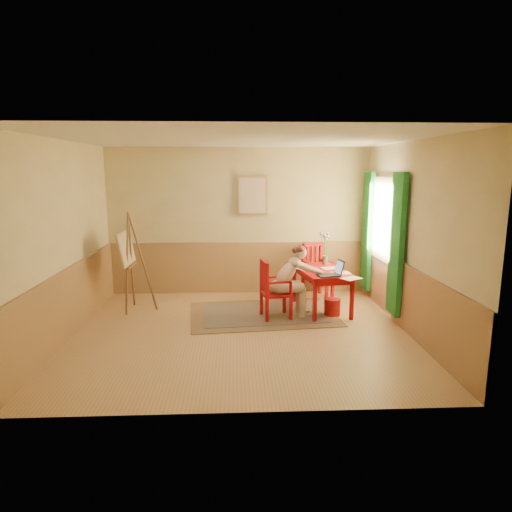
{
  "coord_description": "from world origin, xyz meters",
  "views": [
    {
      "loc": [
        -0.07,
        -6.34,
        2.39
      ],
      "look_at": [
        0.25,
        0.55,
        1.05
      ],
      "focal_mm": 31.39,
      "sensor_mm": 36.0,
      "label": 1
    }
  ],
  "objects_px": {
    "figure": "(291,278)",
    "easel": "(128,252)",
    "chair_left": "(273,290)",
    "laptop": "(332,273)",
    "chair_back": "(316,271)",
    "table": "(322,275)"
  },
  "relations": [
    {
      "from": "table",
      "to": "chair_back",
      "type": "height_order",
      "value": "chair_back"
    },
    {
      "from": "figure",
      "to": "table",
      "type": "bearing_deg",
      "value": 30.53
    },
    {
      "from": "table",
      "to": "chair_back",
      "type": "distance_m",
      "value": 0.88
    },
    {
      "from": "table",
      "to": "laptop",
      "type": "height_order",
      "value": "laptop"
    },
    {
      "from": "figure",
      "to": "laptop",
      "type": "height_order",
      "value": "figure"
    },
    {
      "from": "chair_back",
      "to": "easel",
      "type": "bearing_deg",
      "value": -168.56
    },
    {
      "from": "chair_back",
      "to": "easel",
      "type": "xyz_separation_m",
      "value": [
        -3.34,
        -0.68,
        0.5
      ]
    },
    {
      "from": "chair_left",
      "to": "figure",
      "type": "bearing_deg",
      "value": 6.54
    },
    {
      "from": "chair_left",
      "to": "chair_back",
      "type": "distance_m",
      "value": 1.55
    },
    {
      "from": "chair_left",
      "to": "figure",
      "type": "height_order",
      "value": "figure"
    },
    {
      "from": "figure",
      "to": "easel",
      "type": "height_order",
      "value": "easel"
    },
    {
      "from": "table",
      "to": "easel",
      "type": "bearing_deg",
      "value": 176.59
    },
    {
      "from": "chair_left",
      "to": "chair_back",
      "type": "height_order",
      "value": "chair_back"
    },
    {
      "from": "laptop",
      "to": "figure",
      "type": "bearing_deg",
      "value": 171.38
    },
    {
      "from": "figure",
      "to": "laptop",
      "type": "distance_m",
      "value": 0.66
    },
    {
      "from": "chair_back",
      "to": "laptop",
      "type": "distance_m",
      "value": 1.33
    },
    {
      "from": "figure",
      "to": "laptop",
      "type": "xyz_separation_m",
      "value": [
        0.64,
        -0.1,
        0.11
      ]
    },
    {
      "from": "chair_left",
      "to": "laptop",
      "type": "bearing_deg",
      "value": -3.94
    },
    {
      "from": "table",
      "to": "laptop",
      "type": "xyz_separation_m",
      "value": [
        0.07,
        -0.43,
        0.14
      ]
    },
    {
      "from": "chair_left",
      "to": "easel",
      "type": "relative_size",
      "value": 0.56
    },
    {
      "from": "chair_back",
      "to": "figure",
      "type": "height_order",
      "value": "figure"
    },
    {
      "from": "chair_left",
      "to": "laptop",
      "type": "xyz_separation_m",
      "value": [
        0.93,
        -0.06,
        0.29
      ]
    }
  ]
}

